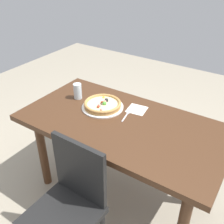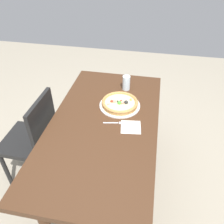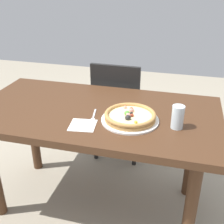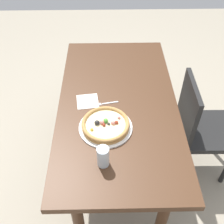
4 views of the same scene
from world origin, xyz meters
name	(u,v)px [view 4 (image 4 of 4)]	position (x,y,z in m)	size (l,w,h in m)	color
ground_plane	(117,165)	(0.00, 0.00, 0.00)	(6.00, 6.00, 0.00)	#9E937F
dining_table	(118,112)	(0.00, 0.00, 0.63)	(1.48, 0.78, 0.73)	#472B19
chair_near	(199,126)	(0.00, -0.60, 0.47)	(0.41, 0.41, 0.87)	black
plate	(106,127)	(-0.23, 0.08, 0.74)	(0.32, 0.32, 0.01)	white
pizza	(106,124)	(-0.23, 0.08, 0.76)	(0.29, 0.29, 0.05)	#B78447
fork	(104,104)	(-0.02, 0.09, 0.73)	(0.05, 0.17, 0.00)	silver
drinking_glass	(103,157)	(-0.49, 0.10, 0.80)	(0.07, 0.07, 0.13)	silver
napkin	(88,101)	(0.01, 0.20, 0.73)	(0.14, 0.14, 0.00)	white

